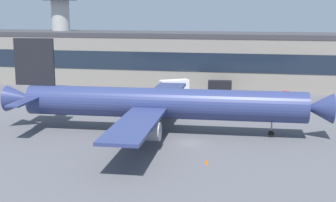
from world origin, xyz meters
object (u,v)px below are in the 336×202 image
(control_tower, at_px, (61,18))
(stair_truck, at_px, (219,87))
(crew_van, at_px, (291,97))
(catering_truck, at_px, (175,87))
(traffic_cone_0, at_px, (207,162))
(airliner, at_px, (159,103))

(control_tower, relative_size, stair_truck, 4.90)
(control_tower, height_order, stair_truck, control_tower)
(crew_van, distance_m, catering_truck, 28.41)
(stair_truck, distance_m, catering_truck, 11.86)
(traffic_cone_0, bearing_deg, catering_truck, 105.25)
(airliner, xyz_separation_m, crew_van, (24.64, 31.62, -3.88))
(crew_van, xyz_separation_m, traffic_cone_0, (-14.19, -47.48, -1.13))
(crew_van, height_order, catering_truck, catering_truck)
(stair_truck, relative_size, traffic_cone_0, 9.37)
(crew_van, relative_size, catering_truck, 0.70)
(control_tower, distance_m, crew_van, 73.30)
(crew_van, bearing_deg, airliner, -127.92)
(catering_truck, relative_size, traffic_cone_0, 11.49)
(control_tower, bearing_deg, stair_truck, -17.48)
(control_tower, bearing_deg, crew_van, -19.95)
(airliner, distance_m, crew_van, 40.28)
(traffic_cone_0, bearing_deg, stair_truck, 93.25)
(crew_van, distance_m, traffic_cone_0, 49.57)
(stair_truck, xyz_separation_m, crew_van, (17.38, -8.70, -0.52))
(stair_truck, bearing_deg, airliner, -100.20)
(airliner, xyz_separation_m, catering_truck, (-3.51, 35.35, -3.05))
(stair_truck, bearing_deg, crew_van, -26.58)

